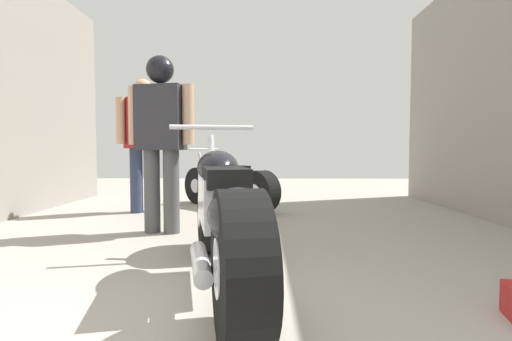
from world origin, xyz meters
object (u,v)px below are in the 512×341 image
object	(u,v)px
mechanic_in_blue	(144,137)
mechanic_with_helmet	(161,128)
motorcycle_maroon_cruiser	(222,216)
motorcycle_black_naked	(230,184)

from	to	relation	value
mechanic_in_blue	mechanic_with_helmet	xyz separation A→B (m)	(0.55, -1.25, 0.06)
motorcycle_maroon_cruiser	mechanic_with_helmet	distance (m)	1.78
mechanic_in_blue	mechanic_with_helmet	world-z (taller)	mechanic_in_blue
motorcycle_maroon_cruiser	mechanic_with_helmet	size ratio (longest dim) A/B	1.25
motorcycle_maroon_cruiser	mechanic_with_helmet	xyz separation A→B (m)	(-0.75, 1.49, 0.61)
motorcycle_maroon_cruiser	mechanic_with_helmet	bearing A→B (deg)	116.67
motorcycle_maroon_cruiser	mechanic_in_blue	bearing A→B (deg)	115.38
motorcycle_maroon_cruiser	motorcycle_black_naked	bearing A→B (deg)	93.99
motorcycle_maroon_cruiser	mechanic_with_helmet	world-z (taller)	mechanic_with_helmet
motorcycle_maroon_cruiser	mechanic_in_blue	xyz separation A→B (m)	(-1.30, 2.74, 0.55)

